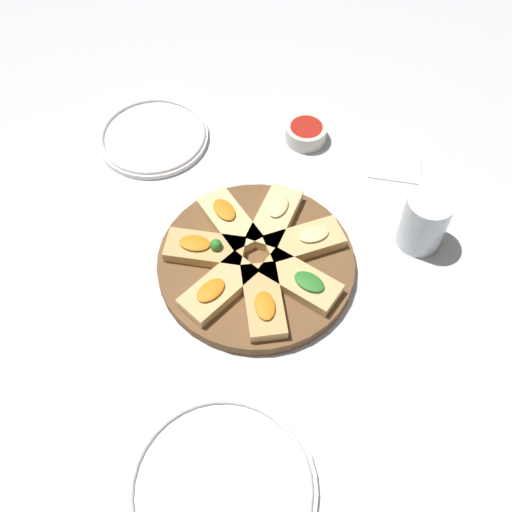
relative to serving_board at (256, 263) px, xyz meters
The scene contains 14 objects.
ground_plane 0.01m from the serving_board, ahead, with size 3.00×3.00×0.00m, color silver.
serving_board is the anchor object (origin of this frame).
focaccia_slice_0 0.09m from the serving_board, 128.66° to the left, with size 0.12×0.13×0.03m.
focaccia_slice_1 0.09m from the serving_board, behind, with size 0.13×0.06×0.03m.
focaccia_slice_2 0.09m from the serving_board, 132.41° to the right, with size 0.13×0.13×0.03m.
focaccia_slice_3 0.09m from the serving_board, 77.84° to the right, with size 0.08×0.13×0.03m.
focaccia_slice_4 0.09m from the serving_board, 29.74° to the right, with size 0.14×0.11×0.03m.
focaccia_slice_5 0.09m from the serving_board, 24.37° to the left, with size 0.14×0.10×0.03m.
focaccia_slice_6 0.09m from the serving_board, 73.08° to the left, with size 0.09×0.14×0.03m.
plate_left 0.35m from the serving_board, 164.89° to the left, with size 0.25×0.25×0.02m.
plate_right 0.35m from the serving_board, 26.19° to the left, with size 0.21×0.21×0.02m.
water_glass 0.28m from the serving_board, 86.39° to the right, with size 0.07×0.07×0.10m, color silver.
napkin_stack 0.35m from the serving_board, 54.98° to the right, with size 0.11×0.09×0.01m, color white.
dipping_bowl 0.30m from the serving_board, 25.59° to the right, with size 0.08×0.08×0.03m.
Camera 1 is at (-0.53, 0.07, 0.81)m, focal length 42.00 mm.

